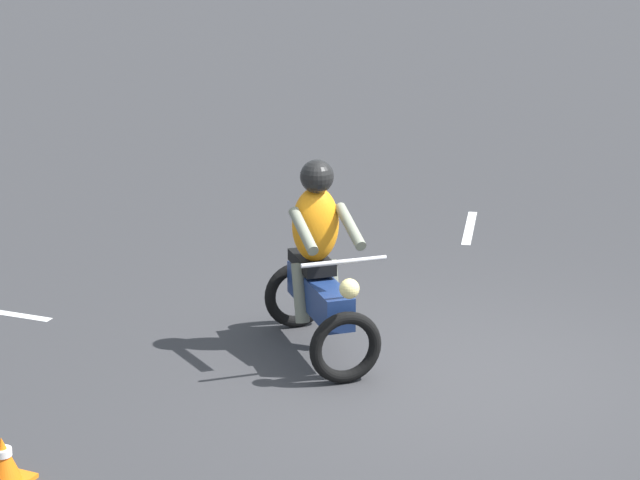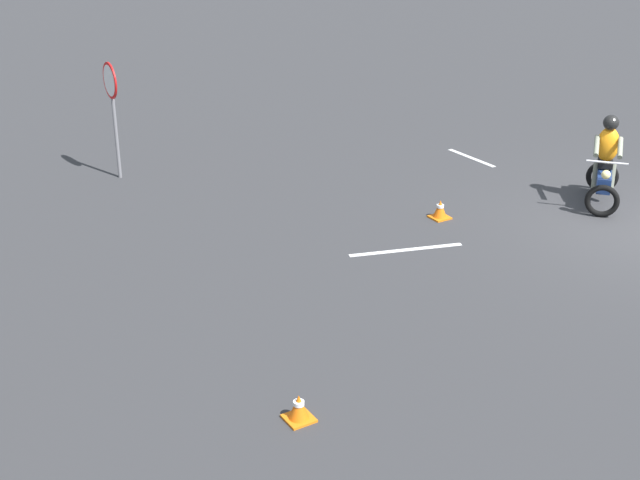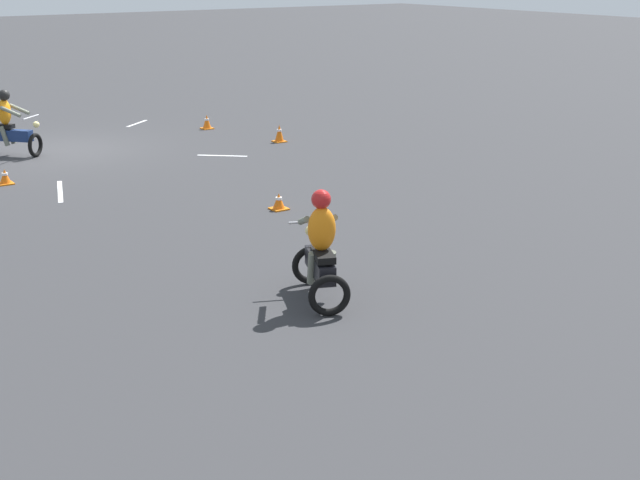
% 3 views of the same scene
% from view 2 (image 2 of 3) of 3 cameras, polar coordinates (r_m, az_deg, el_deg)
% --- Properties ---
extents(motorcycle_rider_foreground, '(1.39, 1.44, 1.66)m').
position_cam_2_polar(motorcycle_rider_foreground, '(16.95, 17.79, 4.55)').
color(motorcycle_rider_foreground, black).
rests_on(motorcycle_rider_foreground, ground).
extents(stop_sign, '(0.70, 0.08, 2.30)m').
position_cam_2_polar(stop_sign, '(17.64, -13.18, 8.92)').
color(stop_sign, slate).
rests_on(stop_sign, ground).
extents(traffic_cone_mid_center, '(0.32, 0.32, 0.33)m').
position_cam_2_polar(traffic_cone_mid_center, '(10.37, -1.37, -10.70)').
color(traffic_cone_mid_center, orange).
rests_on(traffic_cone_mid_center, ground).
extents(traffic_cone_mid_left, '(0.32, 0.32, 0.34)m').
position_cam_2_polar(traffic_cone_mid_left, '(15.82, 7.69, 1.94)').
color(traffic_cone_mid_left, orange).
rests_on(traffic_cone_mid_left, ground).
extents(lane_stripe_e, '(1.37, 0.16, 0.01)m').
position_cam_2_polar(lane_stripe_e, '(19.07, 9.67, 5.21)').
color(lane_stripe_e, silver).
rests_on(lane_stripe_e, ground).
extents(lane_stripe_n, '(0.68, 1.86, 0.01)m').
position_cam_2_polar(lane_stripe_n, '(14.57, 5.53, -0.63)').
color(lane_stripe_n, silver).
rests_on(lane_stripe_n, ground).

